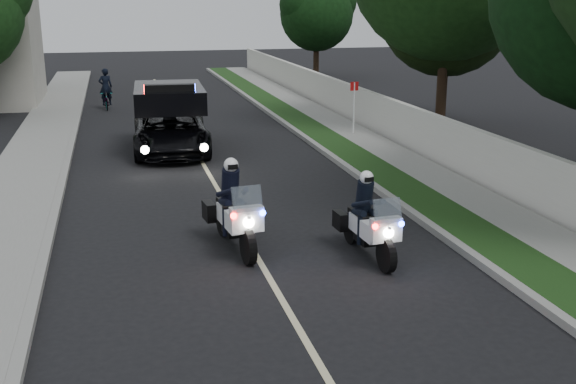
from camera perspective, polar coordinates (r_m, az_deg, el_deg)
name	(u,v)px	position (r m, az deg, el deg)	size (l,w,h in m)	color
ground	(289,312)	(11.58, 0.07, -9.82)	(120.00, 120.00, 0.00)	black
curb_right	(338,161)	(21.77, 4.09, 2.58)	(0.20, 60.00, 0.15)	gray
grass_verge	(359,159)	(22.00, 5.83, 2.68)	(1.20, 60.00, 0.16)	#193814
sidewalk_right	(397,157)	(22.47, 8.95, 2.84)	(1.40, 60.00, 0.16)	gray
property_wall	(427,135)	(22.74, 11.35, 4.61)	(0.22, 60.00, 1.50)	beige
curb_left	(64,177)	(20.78, -17.94, 1.21)	(0.20, 60.00, 0.15)	gray
sidewalk_left	(23,179)	(20.89, -20.94, 1.01)	(2.00, 60.00, 0.16)	gray
lane_marking	(207,171)	(20.90, -6.66, 1.76)	(0.12, 50.00, 0.01)	#BFB78C
police_moto_left	(235,248)	(14.41, -4.38, -4.63)	(0.78, 2.22, 1.89)	white
police_moto_right	(367,256)	(14.03, 6.52, -5.26)	(0.71, 2.04, 1.74)	silver
police_suv	(172,152)	(23.70, -9.53, 3.29)	(2.42, 5.23, 2.54)	black
bicycle	(107,109)	(33.57, -14.64, 6.60)	(0.54, 1.54, 0.81)	black
cyclist	(107,109)	(33.57, -14.64, 6.60)	(0.61, 0.41, 1.69)	black
sign_post	(353,137)	(26.05, 5.37, 4.54)	(0.33, 0.33, 2.11)	#B8250D
tree_right_c	(440,124)	(29.22, 12.41, 5.46)	(5.41, 5.41, 9.01)	black
tree_right_d	(439,130)	(27.91, 12.29, 5.00)	(7.37, 7.37, 12.29)	#1C4416
tree_right_e	(316,78)	(45.77, 2.31, 9.37)	(4.67, 4.67, 7.78)	black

